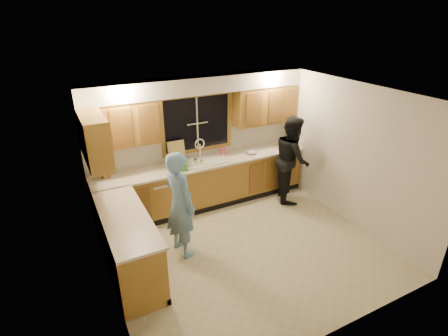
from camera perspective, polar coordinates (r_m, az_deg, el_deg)
The scene contains 26 objects.
floor at distance 5.88m, azimuth 3.57°, elevation -12.83°, with size 4.20×4.20×0.00m, color #C1B695.
ceiling at distance 4.80m, azimuth 4.35°, elevation 11.63°, with size 4.20×4.20×0.00m, color silver.
wall_back at distance 6.78m, azimuth -4.36°, elevation 4.49°, with size 4.20×4.20×0.00m, color silver.
wall_left at distance 4.62m, azimuth -19.22°, elevation -7.06°, with size 3.80×3.80×0.00m, color silver.
wall_right at distance 6.48m, azimuth 20.08°, elevation 2.03°, with size 3.80×3.80×0.00m, color silver.
base_cabinets_back at distance 6.85m, azimuth -3.15°, elevation -2.65°, with size 4.20×0.60×0.88m, color #A97A31.
base_cabinets_left at distance 5.38m, azimuth -15.46°, elevation -12.00°, with size 0.60×1.90×0.88m, color #A97A31.
countertop_back at distance 6.65m, azimuth -3.19°, elevation 0.83°, with size 4.20×0.63×0.04m, color beige.
countertop_left at distance 5.13m, azimuth -15.87°, elevation -7.82°, with size 0.63×1.90×0.04m, color beige.
upper_cabinets_left at distance 6.07m, azimuth -16.44°, elevation 6.84°, with size 1.35×0.33×0.75m, color #A97A31.
upper_cabinets_right at distance 7.13m, azimuth 6.78°, elevation 10.21°, with size 1.35×0.33×0.75m, color #A97A31.
upper_cabinets_return at distance 5.42m, azimuth -20.32°, elevation 4.22°, with size 0.33×0.90×0.75m, color #A97A31.
soffit at distance 6.33m, azimuth -4.04°, elevation 13.39°, with size 4.20×0.35×0.30m, color silver.
window_frame at distance 6.66m, azimuth -4.42°, elevation 7.29°, with size 1.44×0.03×1.14m.
sink at distance 6.68m, azimuth -3.25°, elevation 0.61°, with size 0.86×0.52×0.57m.
dishwasher at distance 6.60m, azimuth -9.86°, elevation -4.42°, with size 0.60×0.56×0.82m, color silver.
stove at distance 4.93m, azimuth -13.92°, elevation -15.54°, with size 0.58×0.75×0.90m, color silver.
man at distance 5.36m, azimuth -7.21°, elevation -5.95°, with size 0.63×0.41×1.73m, color #6E9FD0.
woman at distance 7.04m, azimuth 11.00°, elevation 1.50°, with size 0.84×0.66×1.73m, color black.
knife_block at distance 6.29m, azimuth -18.86°, elevation -0.65°, with size 0.12×0.10×0.22m, color brown.
cutting_board at distance 6.55m, azimuth -7.74°, elevation 2.54°, with size 0.33×0.02×0.44m, color #D8B86F.
dish_crate at distance 6.36m, azimuth -7.42°, elevation 0.48°, with size 0.32×0.30×0.15m, color green.
soap_bottle at distance 6.95m, azimuth -0.16°, elevation 2.94°, with size 0.08×0.08×0.18m, color #D95280.
bowl at distance 7.03m, azimuth 4.59°, elevation 2.55°, with size 0.21×0.21×0.05m, color silver.
can_left at distance 6.47m, azimuth -4.61°, elevation 0.96°, with size 0.07×0.07×0.13m, color beige.
can_right at distance 6.46m, azimuth -3.68°, elevation 0.84°, with size 0.06×0.06×0.12m, color beige.
Camera 1 is at (-2.46, -3.99, 3.56)m, focal length 28.00 mm.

